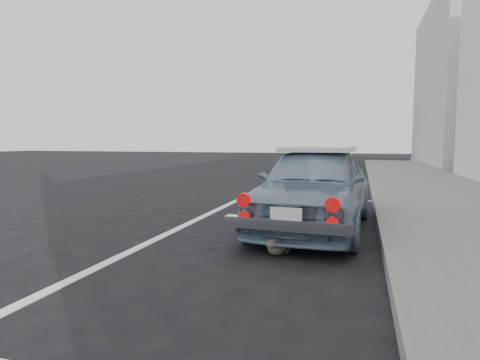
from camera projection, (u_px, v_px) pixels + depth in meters
The scene contains 6 objects.
ground at pixel (106, 334), 2.59m from camera, with size 80.00×80.00×0.00m, color black.
building_far at pixel (466, 84), 19.44m from camera, with size 3.50×10.00×8.00m, color #BDB3AB.
pline_front at pixel (309, 199), 8.64m from camera, with size 3.00×0.12×0.01m, color silver.
pline_side at pixel (179, 228), 5.71m from camera, with size 0.12×7.00×0.01m, color silver.
retro_coupe at pixel (315, 186), 5.69m from camera, with size 1.60×3.57×1.19m.
cat at pixel (277, 246), 4.36m from camera, with size 0.28×0.39×0.23m.
Camera 1 is at (1.55, -2.13, 1.24)m, focal length 30.00 mm.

